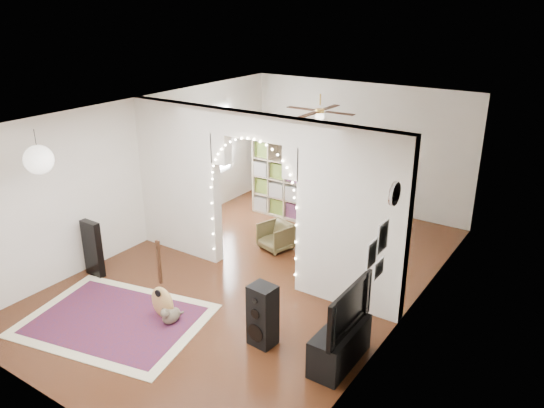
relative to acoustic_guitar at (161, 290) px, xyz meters
The scene contains 25 objects.
floor 1.92m from the acoustic_guitar, 79.08° to the left, with size 7.50×7.50×0.00m, color black.
ceiling 2.92m from the acoustic_guitar, 79.08° to the left, with size 5.00×7.50×0.02m, color white.
wall_back 5.66m from the acoustic_guitar, 86.38° to the left, with size 5.00×0.02×2.70m, color silver.
wall_front 2.15m from the acoustic_guitar, 79.59° to the right, with size 5.00×0.02×2.70m, color silver.
wall_left 2.96m from the acoustic_guitar, 139.57° to the left, with size 0.02×7.50×2.70m, color silver.
wall_right 3.51m from the acoustic_guitar, 32.67° to the left, with size 0.02×7.50×2.70m, color silver.
divider_wall 2.10m from the acoustic_guitar, 79.08° to the left, with size 5.00×0.20×2.70m.
fairy_lights 2.05m from the acoustic_guitar, 78.27° to the left, with size 1.64×0.04×1.60m, color #FFEABF, non-canonical shape.
window 4.33m from the acoustic_guitar, 120.26° to the left, with size 0.04×1.20×1.40m, color white.
wall_clock 3.50m from the acoustic_guitar, 23.46° to the left, with size 0.31×0.31×0.03m, color white.
picture_frames 3.13m from the acoustic_guitar, 16.32° to the left, with size 0.02×0.50×0.70m, color white, non-canonical shape.
paper_lantern 2.44m from the acoustic_guitar, 159.75° to the right, with size 0.40×0.40×0.40m, color white.
ceiling_fan 4.31m from the acoustic_guitar, 84.74° to the left, with size 1.10×1.10×0.30m, color #B88C3D, non-canonical shape.
area_rug 0.82m from the acoustic_guitar, 139.73° to the right, with size 2.48×1.86×0.02m, color maroon.
guitar_case 1.87m from the acoustic_guitar, behind, with size 0.36×0.12×0.95m, color black.
acoustic_guitar is the anchor object (origin of this frame).
tabby_cat 0.37m from the acoustic_guitar, 12.05° to the right, with size 0.23×0.47×0.31m.
floor_speaker 1.56m from the acoustic_guitar, 10.93° to the left, with size 0.36×0.33×0.86m.
media_console 2.61m from the acoustic_guitar, 11.29° to the left, with size 0.40×1.00×0.50m, color black.
tv 2.63m from the acoustic_guitar, 11.29° to the left, with size 1.07×0.14×0.62m, color black.
bookcase 4.27m from the acoustic_guitar, 97.32° to the left, with size 1.58×0.40×1.62m, color #CAB192.
dining_table 4.71m from the acoustic_guitar, 84.14° to the left, with size 1.29×0.94×0.76m.
flower_vase 4.72m from the acoustic_guitar, 84.14° to the left, with size 0.18×0.18×0.19m, color white.
dining_chair_left 2.79m from the acoustic_guitar, 87.88° to the left, with size 0.53×0.54×0.50m, color #4C4426.
dining_chair_right 4.80m from the acoustic_guitar, 88.24° to the left, with size 0.49×0.51×0.46m, color #4C4426.
Camera 1 is at (4.56, -6.38, 4.28)m, focal length 35.00 mm.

